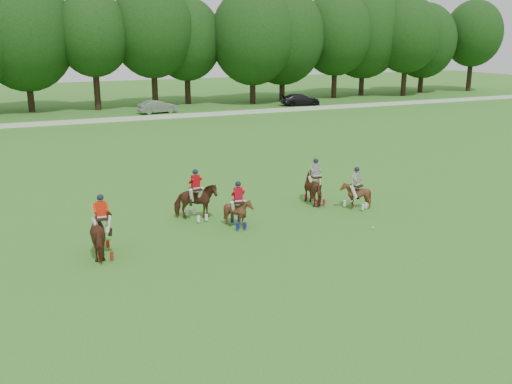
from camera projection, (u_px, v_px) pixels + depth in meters
name	position (u px, v px, depth m)	size (l,w,h in m)	color
ground	(298.00, 253.00, 22.21)	(180.00, 180.00, 0.00)	#336C1E
tree_line	(96.00, 35.00, 62.45)	(117.98, 14.32, 14.75)	black
boundary_rail	(115.00, 120.00, 55.63)	(120.00, 0.10, 0.44)	white
car_mid	(158.00, 107.00, 61.59)	(1.48, 4.23, 1.40)	gray
car_right	(300.00, 100.00, 68.42)	(1.95, 4.79, 1.39)	black
polo_red_a	(103.00, 234.00, 21.71)	(1.31, 2.14, 2.45)	#441E12
polo_red_b	(196.00, 201.00, 26.05)	(1.83, 1.63, 2.36)	#441E12
polo_red_c	(238.00, 211.00, 25.01)	(1.25, 1.36, 2.09)	#441E12
polo_stripe_a	(315.00, 187.00, 28.49)	(1.18, 1.92, 2.32)	#441E12
polo_stripe_b	(356.00, 194.00, 27.68)	(1.54, 1.60, 2.09)	#441E12
polo_ball	(373.00, 228.00, 24.96)	(0.09, 0.09, 0.09)	white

